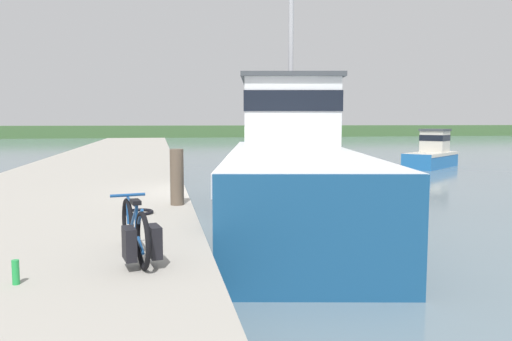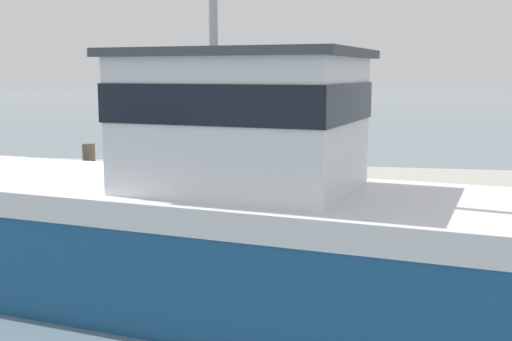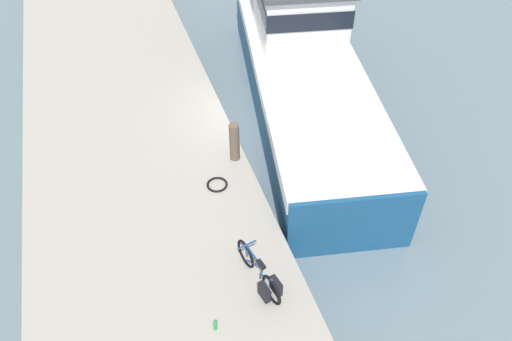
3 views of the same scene
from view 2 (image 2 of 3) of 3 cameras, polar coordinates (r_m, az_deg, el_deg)
name	(u,v)px [view 2 (image 2 of 3)]	position (r m, az deg, el deg)	size (l,w,h in m)	color
ground_plane	(159,262)	(12.49, -8.63, -8.04)	(320.00, 320.00, 0.00)	slate
dock_pier	(209,199)	(15.88, -4.16, -2.51)	(5.65, 80.00, 0.99)	#A39E93
fishing_boat_main	(198,214)	(9.92, -5.20, -3.90)	(5.36, 14.05, 10.26)	navy
mooring_post	(89,170)	(14.01, -14.60, 0.08)	(0.27, 0.27, 1.11)	brown
hose_coil	(70,187)	(15.10, -16.22, -1.40)	(0.53, 0.53, 0.06)	black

